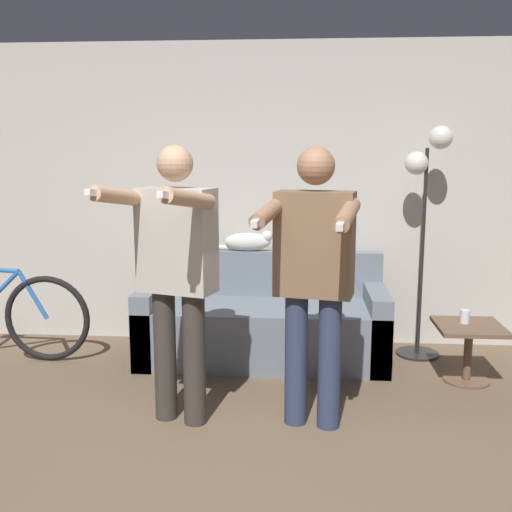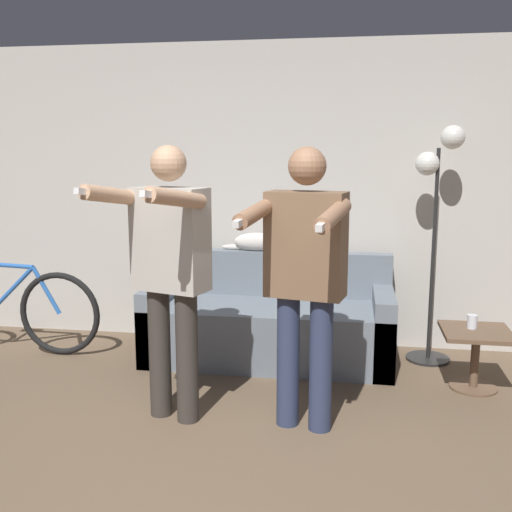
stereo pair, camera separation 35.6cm
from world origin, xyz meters
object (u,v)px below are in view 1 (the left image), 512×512
at_px(person_right, 314,269).
at_px(side_table, 469,340).
at_px(cat, 248,241).
at_px(cup, 465,317).
at_px(couch, 263,324).
at_px(person_left, 176,265).
at_px(floor_lamp, 426,192).

relative_size(person_right, side_table, 3.60).
height_order(cat, cup, cat).
distance_m(cat, side_table, 1.92).
bearing_deg(side_table, person_right, -145.12).
xyz_separation_m(couch, side_table, (1.54, -0.39, 0.03)).
xyz_separation_m(person_left, side_table, (2.00, 0.81, -0.69)).
bearing_deg(side_table, cat, 157.71).
height_order(floor_lamp, side_table, floor_lamp).
bearing_deg(person_right, floor_lamp, 67.70).
relative_size(cat, floor_lamp, 0.28).
relative_size(side_table, cup, 4.82).
distance_m(person_right, floor_lamp, 1.70).
xyz_separation_m(couch, person_right, (0.38, -1.20, 0.71)).
bearing_deg(cup, couch, 167.13).
bearing_deg(person_left, person_right, 17.21).
bearing_deg(person_left, couch, 86.56).
height_order(floor_lamp, cup, floor_lamp).
bearing_deg(side_table, couch, 165.73).
bearing_deg(cup, side_table, -59.88).
bearing_deg(couch, side_table, -14.27).
bearing_deg(cup, person_left, -156.47).
bearing_deg(couch, cup, -12.87).
xyz_separation_m(floor_lamp, cup, (0.22, -0.52, -0.88)).
bearing_deg(cat, side_table, -22.29).
relative_size(couch, cat, 3.75).
distance_m(floor_lamp, cup, 1.04).
bearing_deg(couch, cat, 115.57).
bearing_deg(cup, cat, 158.75).
xyz_separation_m(person_left, cup, (1.97, 0.86, -0.53)).
height_order(side_table, cup, cup).
relative_size(couch, side_table, 4.14).
bearing_deg(couch, floor_lamp, 7.63).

